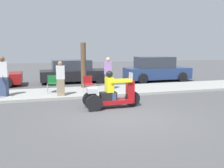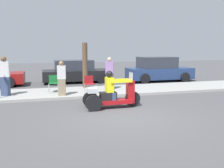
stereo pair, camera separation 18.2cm
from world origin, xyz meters
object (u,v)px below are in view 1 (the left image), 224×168
motorcycle_trike (112,95)px  spectator_by_tree (3,77)px  spectator_mid_group (61,79)px  parked_car_lot_left (74,72)px  folding_chair_set_back (52,82)px  parked_car_lot_center (156,70)px  folding_chair_curbside (88,83)px  spectator_near_curb (108,74)px  tree_trunk (83,65)px

motorcycle_trike → spectator_by_tree: 5.17m
spectator_mid_group → parked_car_lot_left: spectator_mid_group is taller
spectator_mid_group → folding_chair_set_back: spectator_mid_group is taller
parked_car_lot_left → spectator_mid_group: bearing=-104.7°
motorcycle_trike → parked_car_lot_left: bearing=93.1°
motorcycle_trike → spectator_mid_group: spectator_mid_group is taller
motorcycle_trike → folding_chair_set_back: (-2.01, 3.39, 0.11)m
folding_chair_set_back → parked_car_lot_center: parked_car_lot_center is taller
folding_chair_curbside → parked_car_lot_center: parked_car_lot_center is taller
spectator_near_curb → folding_chair_set_back: spectator_near_curb is taller
folding_chair_set_back → spectator_by_tree: bearing=-171.3°
spectator_near_curb → parked_car_lot_center: bearing=35.2°
spectator_near_curb → parked_car_lot_left: bearing=107.1°
parked_car_lot_center → parked_car_lot_left: (-5.46, 0.94, -0.07)m
motorcycle_trike → parked_car_lot_center: (5.07, 6.40, 0.26)m
spectator_near_curb → tree_trunk: 1.56m
motorcycle_trike → spectator_near_curb: bearing=76.6°
spectator_mid_group → tree_trunk: tree_trunk is taller
spectator_near_curb → spectator_mid_group: bearing=-158.4°
spectator_mid_group → tree_trunk: (1.41, 2.03, 0.45)m
folding_chair_set_back → tree_trunk: 2.15m
parked_car_lot_left → tree_trunk: size_ratio=1.83×
spectator_near_curb → parked_car_lot_center: 5.20m
folding_chair_curbside → spectator_mid_group: bearing=-169.3°
folding_chair_set_back → spectator_near_curb: bearing=0.3°
spectator_by_tree → tree_trunk: tree_trunk is taller
parked_car_lot_center → parked_car_lot_left: parked_car_lot_center is taller
folding_chair_curbside → tree_trunk: (0.10, 1.78, 0.70)m
spectator_by_tree → folding_chair_set_back: bearing=8.7°
parked_car_lot_center → tree_trunk: size_ratio=1.82×
spectator_near_curb → folding_chair_curbside: bearing=-148.0°
folding_chair_curbside → parked_car_lot_left: parked_car_lot_left is taller
motorcycle_trike → parked_car_lot_left: (-0.40, 7.34, 0.18)m
motorcycle_trike → parked_car_lot_center: bearing=51.6°
tree_trunk → spectator_near_curb: bearing=-43.7°
spectator_by_tree → tree_trunk: bearing=19.7°
motorcycle_trike → spectator_near_curb: (0.81, 3.40, 0.41)m
spectator_near_curb → spectator_mid_group: spectator_near_curb is taller
spectator_near_curb → spectator_by_tree: bearing=-176.0°
parked_car_lot_center → tree_trunk: bearing=-159.9°
folding_chair_curbside → parked_car_lot_left: bearing=90.3°
spectator_by_tree → parked_car_lot_center: size_ratio=0.40×
motorcycle_trike → parked_car_lot_left: 7.35m
spectator_mid_group → spectator_by_tree: spectator_by_tree is taller
motorcycle_trike → spectator_mid_group: bearing=125.0°
spectator_by_tree → folding_chair_curbside: (3.77, -0.40, -0.35)m
motorcycle_trike → folding_chair_curbside: motorcycle_trike is taller
spectator_mid_group → folding_chair_set_back: bearing=108.3°
spectator_near_curb → spectator_by_tree: (-4.96, -0.34, 0.05)m
folding_chair_curbside → folding_chair_set_back: size_ratio=1.00×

